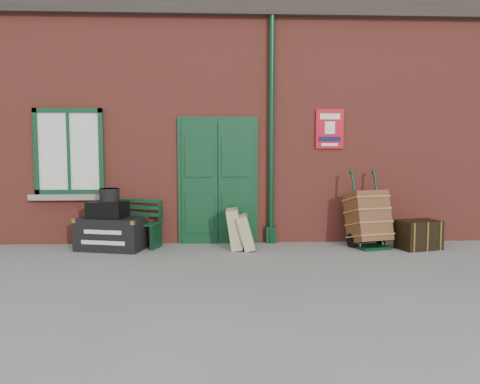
{
  "coord_description": "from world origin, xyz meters",
  "views": [
    {
      "loc": [
        -0.28,
        -6.86,
        1.65
      ],
      "look_at": [
        0.06,
        0.6,
        1.0
      ],
      "focal_mm": 35.0,
      "sensor_mm": 36.0,
      "label": 1
    }
  ],
  "objects": [
    {
      "name": "hatbox",
      "position": [
        -2.11,
        1.02,
        0.92
      ],
      "size": [
        0.39,
        0.39,
        0.22
      ],
      "primitive_type": "cylinder",
      "rotation": [
        0.0,
        0.0,
        -0.24
      ],
      "color": "black",
      "rests_on": "strongbox"
    },
    {
      "name": "ground",
      "position": [
        0.0,
        0.0,
        0.0
      ],
      "size": [
        80.0,
        80.0,
        0.0
      ],
      "primitive_type": "plane",
      "color": "gray",
      "rests_on": "ground"
    },
    {
      "name": "porter_trolley",
      "position": [
        2.29,
        1.01,
        0.5
      ],
      "size": [
        0.78,
        0.81,
        1.29
      ],
      "rotation": [
        0.0,
        0.0,
        0.26
      ],
      "color": "#0D341C",
      "rests_on": "ground"
    },
    {
      "name": "houdini_trunk",
      "position": [
        -2.09,
        0.99,
        0.27
      ],
      "size": [
        1.2,
        0.84,
        0.54
      ],
      "primitive_type": "cube",
      "rotation": [
        0.0,
        0.0,
        -0.24
      ],
      "color": "black",
      "rests_on": "ground"
    },
    {
      "name": "bench",
      "position": [
        -1.97,
        1.31,
        0.43
      ],
      "size": [
        1.43,
        0.78,
        0.85
      ],
      "rotation": [
        0.0,
        0.0,
        -0.28
      ],
      "color": "#0F3A1F",
      "rests_on": "ground"
    },
    {
      "name": "strongbox",
      "position": [
        -2.14,
        0.99,
        0.68
      ],
      "size": [
        0.68,
        0.56,
        0.27
      ],
      "primitive_type": "cube",
      "rotation": [
        0.0,
        0.0,
        -0.24
      ],
      "color": "black",
      "rests_on": "houdini_trunk"
    },
    {
      "name": "dark_trunk",
      "position": [
        3.1,
        0.81,
        0.24
      ],
      "size": [
        0.77,
        0.6,
        0.49
      ],
      "primitive_type": "cube",
      "rotation": [
        0.0,
        0.0,
        0.27
      ],
      "color": "black",
      "rests_on": "ground"
    },
    {
      "name": "suitcase_front",
      "position": [
        0.16,
        0.84,
        0.3
      ],
      "size": [
        0.34,
        0.45,
        0.6
      ],
      "primitive_type": "cube",
      "rotation": [
        0.0,
        -0.27,
        -0.05
      ],
      "color": "tan",
      "rests_on": "ground"
    },
    {
      "name": "station_building",
      "position": [
        -0.0,
        3.49,
        2.16
      ],
      "size": [
        10.3,
        4.3,
        4.36
      ],
      "color": "#993E31",
      "rests_on": "ground"
    },
    {
      "name": "suitcase_back",
      "position": [
        -0.02,
        0.94,
        0.35
      ],
      "size": [
        0.31,
        0.49,
        0.69
      ],
      "primitive_type": "cube",
      "rotation": [
        0.0,
        -0.15,
        -0.05
      ],
      "color": "tan",
      "rests_on": "ground"
    }
  ]
}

